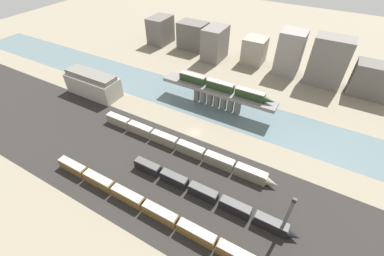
# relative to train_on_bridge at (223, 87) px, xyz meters

# --- Properties ---
(ground_plane) EXTENTS (400.00, 400.00, 0.00)m
(ground_plane) POSITION_rel_train_on_bridge_xyz_m (-2.43, -20.06, -10.72)
(ground_plane) COLOR gray
(railbed_yard) EXTENTS (280.00, 42.00, 0.01)m
(railbed_yard) POSITION_rel_train_on_bridge_xyz_m (-2.43, -44.06, -10.71)
(railbed_yard) COLOR #282623
(railbed_yard) RESTS_ON ground
(river_water) EXTENTS (320.00, 22.95, 0.01)m
(river_water) POSITION_rel_train_on_bridge_xyz_m (-2.43, 0.00, -10.71)
(river_water) COLOR slate
(river_water) RESTS_ON ground
(bridge) EXTENTS (51.07, 7.02, 8.94)m
(bridge) POSITION_rel_train_on_bridge_xyz_m (-2.43, -0.00, -4.42)
(bridge) COLOR slate
(bridge) RESTS_ON ground
(train_on_bridge) EXTENTS (42.48, 2.63, 3.63)m
(train_on_bridge) POSITION_rel_train_on_bridge_xyz_m (0.00, 0.00, 0.00)
(train_on_bridge) COLOR #23381E
(train_on_bridge) RESTS_ON bridge
(train_yard_near) EXTENTS (84.89, 2.80, 3.75)m
(train_yard_near) POSITION_rel_train_on_bridge_xyz_m (8.26, -57.02, -8.87)
(train_yard_near) COLOR brown
(train_yard_near) RESTS_ON ground
(train_yard_mid) EXTENTS (54.14, 2.81, 3.67)m
(train_yard_mid) POSITION_rel_train_on_bridge_xyz_m (15.38, -44.75, -8.92)
(train_yard_mid) COLOR black
(train_yard_mid) RESTS_ON ground
(train_yard_far) EXTENTS (70.14, 2.93, 3.95)m
(train_yard_far) POSITION_rel_train_on_bridge_xyz_m (-2.37, -30.90, -8.78)
(train_yard_far) COLOR gray
(train_yard_far) RESTS_ON ground
(warehouse_building) EXTENTS (25.93, 10.30, 10.98)m
(warehouse_building) POSITION_rel_train_on_bridge_xyz_m (-56.93, -18.87, -5.50)
(warehouse_building) COLOR #9E998E
(warehouse_building) RESTS_ON ground
(signal_tower) EXTENTS (1.00, 0.87, 15.74)m
(signal_tower) POSITION_rel_train_on_bridge_xyz_m (37.92, -44.73, -2.89)
(signal_tower) COLOR #4C4C51
(signal_tower) RESTS_ON ground
(city_block_far_left) EXTENTS (11.42, 15.77, 16.25)m
(city_block_far_left) POSITION_rel_train_on_bridge_xyz_m (-64.48, 47.17, -2.59)
(city_block_far_left) COLOR #605B56
(city_block_far_left) RESTS_ON ground
(city_block_left) EXTENTS (16.74, 11.58, 15.89)m
(city_block_left) POSITION_rel_train_on_bridge_xyz_m (-42.26, 49.61, -2.77)
(city_block_left) COLOR #605B56
(city_block_left) RESTS_ON ground
(city_block_center) EXTENTS (10.78, 15.77, 18.23)m
(city_block_center) POSITION_rel_train_on_bridge_xyz_m (-24.01, 42.61, -1.60)
(city_block_center) COLOR slate
(city_block_center) RESTS_ON ground
(city_block_right) EXTENTS (11.79, 11.81, 14.04)m
(city_block_right) POSITION_rel_train_on_bridge_xyz_m (-2.75, 49.39, -3.70)
(city_block_right) COLOR gray
(city_block_right) RESTS_ON ground
(city_block_far_right) EXTENTS (12.03, 11.98, 22.01)m
(city_block_far_right) POSITION_rel_train_on_bridge_xyz_m (16.35, 46.84, 0.29)
(city_block_far_right) COLOR gray
(city_block_far_right) RESTS_ON ground
(city_block_tall) EXTENTS (16.80, 10.74, 23.48)m
(city_block_tall) POSITION_rel_train_on_bridge_xyz_m (34.93, 43.85, 1.02)
(city_block_tall) COLOR slate
(city_block_tall) RESTS_ON ground
(city_block_low) EXTENTS (17.66, 11.01, 15.39)m
(city_block_low) POSITION_rel_train_on_bridge_xyz_m (55.41, 43.33, -3.02)
(city_block_low) COLOR #605B56
(city_block_low) RESTS_ON ground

